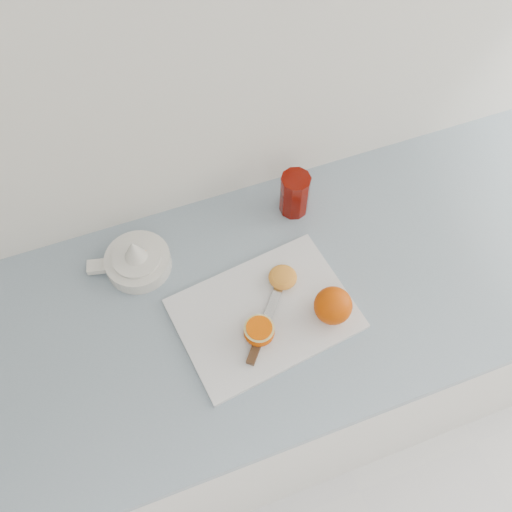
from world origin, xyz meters
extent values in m
cube|color=silver|center=(0.00, 2.00, 1.35)|extent=(4.00, 0.04, 2.70)
cube|color=white|center=(0.23, 1.70, 0.43)|extent=(2.21, 0.60, 0.86)
cube|color=#8E9EAB|center=(0.23, 1.70, 0.88)|extent=(2.27, 0.64, 0.03)
cube|color=silver|center=(0.22, 1.66, 0.90)|extent=(0.40, 0.31, 0.01)
sphere|color=#EA6800|center=(0.35, 1.60, 0.94)|extent=(0.08, 0.08, 0.08)
ellipsoid|color=#EA6800|center=(0.19, 1.61, 0.92)|extent=(0.07, 0.07, 0.04)
cylinder|color=#D8D27D|center=(0.19, 1.61, 0.94)|extent=(0.06, 0.06, 0.00)
cylinder|color=#FB5100|center=(0.19, 1.61, 0.94)|extent=(0.05, 0.05, 0.00)
ellipsoid|color=orange|center=(0.28, 1.72, 0.92)|extent=(0.06, 0.06, 0.03)
cylinder|color=orange|center=(0.28, 1.72, 0.92)|extent=(0.05, 0.05, 0.00)
cube|color=#4C321D|center=(0.18, 1.59, 0.91)|extent=(0.07, 0.08, 0.01)
cube|color=#B7B7BC|center=(0.25, 1.68, 0.91)|extent=(0.09, 0.11, 0.00)
cylinder|color=#B7B7BC|center=(0.18, 1.59, 0.91)|extent=(0.01, 0.01, 0.01)
cylinder|color=white|center=(-0.01, 1.87, 0.91)|extent=(0.15, 0.15, 0.04)
cylinder|color=white|center=(-0.01, 1.87, 0.93)|extent=(0.11, 0.11, 0.01)
cone|color=white|center=(-0.01, 1.87, 0.96)|extent=(0.05, 0.05, 0.06)
cube|color=white|center=(-0.09, 1.89, 0.91)|extent=(0.05, 0.04, 0.01)
ellipsoid|color=#C95604|center=(0.00, 1.86, 0.94)|extent=(0.01, 0.01, 0.00)
ellipsoid|color=#C95604|center=(-0.02, 1.89, 0.94)|extent=(0.01, 0.01, 0.00)
ellipsoid|color=#C95604|center=(-0.01, 1.86, 0.94)|extent=(0.01, 0.01, 0.00)
ellipsoid|color=#C95604|center=(0.01, 1.88, 0.94)|extent=(0.01, 0.01, 0.00)
cylinder|color=#660901|center=(0.39, 1.90, 0.95)|extent=(0.07, 0.07, 0.11)
cylinder|color=#F63700|center=(0.39, 1.90, 0.90)|extent=(0.06, 0.06, 0.02)
cylinder|color=#660901|center=(0.39, 1.90, 1.00)|extent=(0.07, 0.07, 0.00)
camera|label=1|loc=(0.02, 1.17, 2.02)|focal=40.00mm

